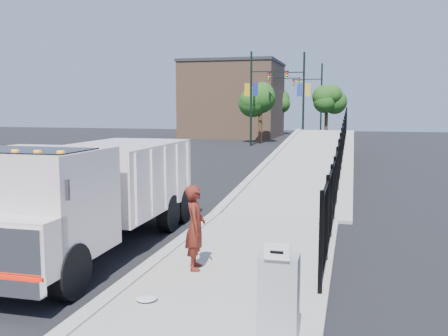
# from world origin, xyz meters

# --- Properties ---
(ground) EXTENTS (120.00, 120.00, 0.00)m
(ground) POSITION_xyz_m (0.00, 0.00, 0.00)
(ground) COLOR black
(ground) RESTS_ON ground
(sidewalk) EXTENTS (3.55, 12.00, 0.12)m
(sidewalk) POSITION_xyz_m (1.93, -2.00, 0.06)
(sidewalk) COLOR #9E998E
(sidewalk) RESTS_ON ground
(curb) EXTENTS (0.30, 12.00, 0.16)m
(curb) POSITION_xyz_m (0.00, -2.00, 0.08)
(curb) COLOR #ADAAA3
(curb) RESTS_ON ground
(ramp) EXTENTS (3.95, 24.06, 3.19)m
(ramp) POSITION_xyz_m (2.12, 16.00, 0.00)
(ramp) COLOR #9E998E
(ramp) RESTS_ON ground
(iron_fence) EXTENTS (0.10, 28.00, 1.80)m
(iron_fence) POSITION_xyz_m (3.55, 12.00, 0.90)
(iron_fence) COLOR black
(iron_fence) RESTS_ON ground
(truck) EXTENTS (2.60, 7.72, 2.64)m
(truck) POSITION_xyz_m (-1.83, -0.43, 1.48)
(truck) COLOR black
(truck) RESTS_ON ground
(worker) EXTENTS (0.55, 0.71, 1.72)m
(worker) POSITION_xyz_m (1.01, -1.27, 0.98)
(worker) COLOR #5E1C13
(worker) RESTS_ON sidewalk
(utility_cabinet) EXTENTS (0.55, 0.40, 1.25)m
(utility_cabinet) POSITION_xyz_m (3.10, -3.99, 0.75)
(utility_cabinet) COLOR gray
(utility_cabinet) RESTS_ON sidewalk
(arrow_sign) EXTENTS (0.35, 0.04, 0.22)m
(arrow_sign) POSITION_xyz_m (3.10, -4.21, 1.48)
(arrow_sign) COLOR white
(arrow_sign) RESTS_ON utility_cabinet
(debris) EXTENTS (0.38, 0.38, 0.09)m
(debris) POSITION_xyz_m (0.71, -3.09, 0.17)
(debris) COLOR silver
(debris) RESTS_ON sidewalk
(light_pole_0) EXTENTS (3.77, 0.22, 8.00)m
(light_pole_0) POSITION_xyz_m (-4.19, 31.56, 4.36)
(light_pole_0) COLOR black
(light_pole_0) RESTS_ON ground
(light_pole_1) EXTENTS (3.78, 0.22, 8.00)m
(light_pole_1) POSITION_xyz_m (-0.51, 33.12, 4.36)
(light_pole_1) COLOR black
(light_pole_1) RESTS_ON ground
(light_pole_2) EXTENTS (3.77, 0.22, 8.00)m
(light_pole_2) POSITION_xyz_m (-4.30, 42.21, 4.36)
(light_pole_2) COLOR black
(light_pole_2) RESTS_ON ground
(light_pole_3) EXTENTS (3.77, 0.22, 8.00)m
(light_pole_3) POSITION_xyz_m (0.27, 45.01, 4.36)
(light_pole_3) COLOR black
(light_pole_3) RESTS_ON ground
(tree_0) EXTENTS (2.86, 2.86, 5.43)m
(tree_0) POSITION_xyz_m (-4.23, 34.58, 3.96)
(tree_0) COLOR #382314
(tree_0) RESTS_ON ground
(tree_1) EXTENTS (2.28, 2.28, 5.14)m
(tree_1) POSITION_xyz_m (1.35, 41.23, 3.92)
(tree_1) COLOR #382314
(tree_1) RESTS_ON ground
(tree_2) EXTENTS (2.53, 2.53, 5.26)m
(tree_2) POSITION_xyz_m (-4.68, 49.28, 3.94)
(tree_2) COLOR #382314
(tree_2) RESTS_ON ground
(building) EXTENTS (10.00, 10.00, 8.00)m
(building) POSITION_xyz_m (-9.00, 44.00, 4.00)
(building) COLOR #8C664C
(building) RESTS_ON ground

